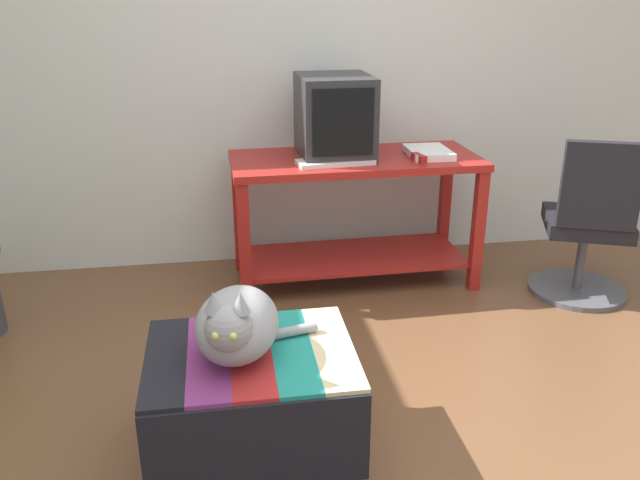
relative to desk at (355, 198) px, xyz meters
The scene contains 11 objects.
ground_plane 1.69m from the desk, 98.86° to the right, with size 14.00×14.00×0.00m, color brown.
back_wall 0.96m from the desk, 119.00° to the left, with size 8.00×0.10×2.60m, color silver.
desk is the anchor object (origin of this frame).
tv_monitor 0.46m from the desk, 164.01° to the left, with size 0.39×0.45×0.43m.
keyboard 0.31m from the desk, 135.27° to the right, with size 0.40×0.15×0.02m, color beige.
book 0.47m from the desk, ahead, with size 0.22×0.29×0.04m, color white.
ottoman_with_blanket 1.60m from the desk, 115.03° to the right, with size 0.71×0.57×0.42m.
cat 1.62m from the desk, 116.05° to the right, with size 0.46×0.43×0.30m.
office_chair 1.25m from the desk, 20.14° to the right, with size 0.54×0.55×0.89m.
stapler 0.43m from the desk, 26.72° to the right, with size 0.04×0.11×0.04m, color #A31E1E.
pen 0.42m from the desk, ahead, with size 0.01×0.01×0.14m, color #2351B2.
Camera 1 is at (-0.49, -1.75, 1.58)m, focal length 36.20 mm.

